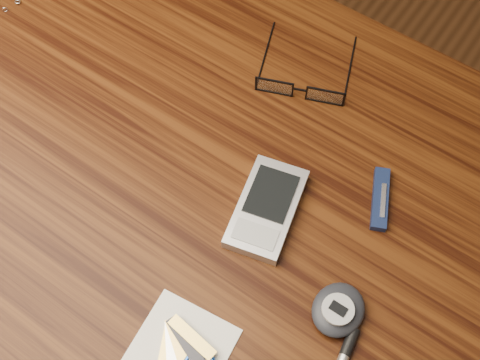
{
  "coord_description": "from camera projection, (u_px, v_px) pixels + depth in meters",
  "views": [
    {
      "loc": [
        0.25,
        -0.26,
        1.39
      ],
      "look_at": [
        0.05,
        0.02,
        0.76
      ],
      "focal_mm": 45.0,
      "sensor_mm": 36.0,
      "label": 1
    }
  ],
  "objects": [
    {
      "name": "ground",
      "position": [
        216.0,
        336.0,
        1.38
      ],
      "size": [
        3.8,
        3.8,
        0.0
      ],
      "primitive_type": "plane",
      "color": "#472814",
      "rests_on": "ground"
    },
    {
      "name": "desk",
      "position": [
        200.0,
        214.0,
        0.82
      ],
      "size": [
        1.0,
        0.7,
        0.75
      ],
      "color": "#381A08",
      "rests_on": "ground"
    },
    {
      "name": "eyeglasses",
      "position": [
        301.0,
        88.0,
        0.78
      ],
      "size": [
        0.15,
        0.16,
        0.03
      ],
      "color": "black",
      "rests_on": "desk"
    },
    {
      "name": "pda_phone",
      "position": [
        267.0,
        208.0,
        0.7
      ],
      "size": [
        0.09,
        0.13,
        0.02
      ],
      "color": "#B0B0B4",
      "rests_on": "desk"
    },
    {
      "name": "pedometer",
      "position": [
        338.0,
        310.0,
        0.64
      ],
      "size": [
        0.06,
        0.06,
        0.03
      ],
      "color": "black",
      "rests_on": "desk"
    },
    {
      "name": "pocket_knife",
      "position": [
        380.0,
        199.0,
        0.71
      ],
      "size": [
        0.05,
        0.08,
        0.01
      ],
      "color": "#0F173B",
      "rests_on": "desk"
    }
  ]
}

